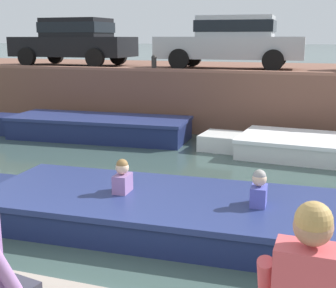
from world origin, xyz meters
name	(u,v)px	position (x,y,z in m)	size (l,w,h in m)	color
ground_plane	(186,190)	(0.00, 4.72, 0.00)	(400.00, 400.00, 0.00)	#384C47
far_quay_wall	(255,93)	(0.00, 12.44, 0.84)	(60.00, 6.00, 1.69)	brown
far_wall_coping	(239,72)	(0.00, 9.56, 1.73)	(60.00, 0.24, 0.08)	#925F4C
boat_moored_west_navy	(91,127)	(-3.63, 8.10, 0.29)	(5.67, 1.93, 0.58)	navy
motorboat_passing	(161,210)	(0.13, 3.09, 0.23)	(6.76, 2.28, 0.93)	navy
car_leftmost_black	(75,40)	(-5.89, 11.36, 2.53)	(4.05, 1.90, 1.54)	black
car_left_inner_silver	(232,40)	(-0.58, 11.36, 2.54)	(4.41, 2.02, 1.54)	#B7BABC
mooring_bollard_mid	(154,62)	(-2.44, 9.69, 1.93)	(0.15, 0.15, 0.45)	#2D2B28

